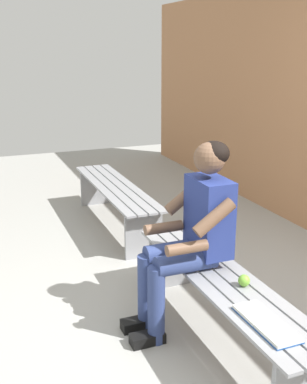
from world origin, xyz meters
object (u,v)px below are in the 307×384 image
(person_seated, at_px, (192,230))
(book_open, at_px, (266,323))
(bench_far, at_px, (116,195))
(bench_near, at_px, (222,292))
(apple, at_px, (244,281))

(person_seated, distance_m, book_open, 0.81)
(bench_far, height_order, book_open, book_open)
(bench_near, relative_size, book_open, 4.40)
(person_seated, distance_m, apple, 0.46)
(person_seated, relative_size, apple, 17.61)
(person_seated, xyz_separation_m, book_open, (-0.78, -0.04, -0.23))
(person_seated, bearing_deg, bench_near, -156.75)
(bench_near, xyz_separation_m, book_open, (-0.54, 0.06, 0.11))
(bench_far, xyz_separation_m, book_open, (-2.72, 0.06, 0.11))
(book_open, bearing_deg, person_seated, 2.96)
(person_seated, height_order, book_open, person_seated)
(person_seated, relative_size, book_open, 3.04)
(person_seated, bearing_deg, apple, -156.69)
(person_seated, bearing_deg, book_open, -176.85)
(bench_far, bearing_deg, bench_near, -180.00)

